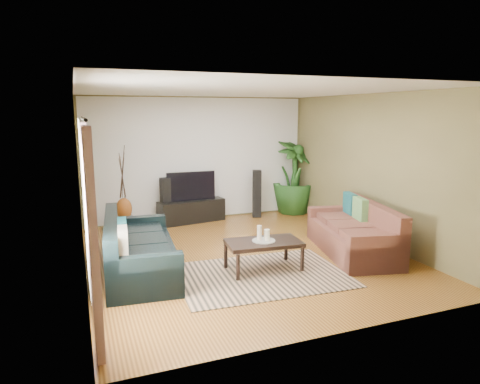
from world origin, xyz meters
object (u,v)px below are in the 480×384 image
vase (124,209)px  sofa_left (140,244)px  pedestal (125,225)px  coffee_table (264,255)px  speaker_right (257,194)px  television (191,186)px  potted_plant (294,177)px  side_table (119,243)px  speaker_left (166,201)px  sofa_right (352,229)px  tv_stand (191,211)px

vase → sofa_left: bearing=-90.3°
pedestal → coffee_table: bearing=-58.4°
coffee_table → speaker_right: 3.39m
television → pedestal: television is taller
sofa_left → potted_plant: potted_plant is taller
speaker_right → side_table: 3.67m
sofa_left → side_table: size_ratio=4.61×
speaker_left → vase: size_ratio=2.31×
sofa_left → coffee_table: bearing=-104.0°
sofa_right → coffee_table: size_ratio=1.86×
coffee_table → speaker_right: size_ratio=1.04×
speaker_right → vase: speaker_right is taller
sofa_left → potted_plant: size_ratio=1.31×
side_table → speaker_left: bearing=57.7°
vase → side_table: bearing=-99.8°
sofa_right → speaker_right: speaker_right is taller
sofa_right → pedestal: 4.36m
coffee_table → side_table: bearing=150.1°
television → speaker_right: television is taller
sofa_left → tv_stand: bearing=-24.4°
side_table → potted_plant: bearing=23.3°
television → speaker_right: (1.52, -0.08, -0.26)m
sofa_left → television: size_ratio=2.15×
coffee_table → potted_plant: potted_plant is taller
pedestal → vase: (0.00, 0.00, 0.32)m
sofa_right → vase: 4.36m
speaker_right → side_table: (-3.22, -1.74, -0.29)m
sofa_right → side_table: size_ratio=4.20×
sofa_left → television: (1.47, 2.61, 0.37)m
television → pedestal: bearing=-165.2°
television → side_table: (-1.71, -1.81, -0.55)m
sofa_left → tv_stand: (1.47, 2.61, -0.18)m
speaker_right → potted_plant: (0.98, 0.08, 0.33)m
sofa_left → pedestal: size_ratio=6.72×
coffee_table → television: (-0.28, 3.21, 0.57)m
tv_stand → speaker_left: 0.62m
television → potted_plant: bearing=0.0°
potted_plant → coffee_table: bearing=-124.6°
television → sofa_right: bearing=-56.4°
coffee_table → vase: 3.33m
sofa_right → potted_plant: potted_plant is taller
sofa_right → tv_stand: (-2.01, 3.02, -0.18)m
sofa_left → coffee_table: size_ratio=2.04×
tv_stand → speaker_left: speaker_left is taller
potted_plant → vase: 3.99m
sofa_left → sofa_right: 3.50m
sofa_right → side_table: 3.91m
coffee_table → speaker_left: size_ratio=1.11×
sofa_left → tv_stand: sofa_left is taller
sofa_left → speaker_right: size_ratio=2.12×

